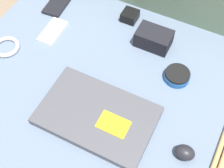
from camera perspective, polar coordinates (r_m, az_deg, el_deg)
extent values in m
plane|color=#7A6651|center=(1.13, 0.00, -4.91)|extent=(8.00, 8.00, 0.00)
cube|color=slate|center=(1.06, 0.00, -2.91)|extent=(1.02, 0.75, 0.15)
cube|color=#47474C|center=(0.93, -2.74, -5.74)|extent=(0.34, 0.22, 0.02)
cube|color=yellow|center=(0.90, 0.27, -7.37)|extent=(0.09, 0.06, 0.00)
ellipsoid|color=black|center=(0.90, 13.15, -12.10)|extent=(0.06, 0.05, 0.04)
cylinder|color=#1E569E|center=(1.03, 11.77, 1.37)|extent=(0.08, 0.08, 0.02)
cylinder|color=black|center=(1.02, 11.91, 1.85)|extent=(0.08, 0.08, 0.01)
cube|color=black|center=(1.26, -9.89, 14.23)|extent=(0.08, 0.13, 0.01)
cube|color=silver|center=(1.16, -10.78, 9.45)|extent=(0.06, 0.12, 0.01)
cube|color=black|center=(1.09, 7.64, 8.26)|extent=(0.12, 0.08, 0.06)
cube|color=black|center=(1.18, 3.29, 12.33)|extent=(0.06, 0.06, 0.04)
torus|color=#B2B2B7|center=(1.15, -18.78, 6.46)|extent=(0.09, 0.09, 0.02)
cylinder|color=tan|center=(0.95, 19.51, -9.92)|extent=(0.02, 0.35, 0.01)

